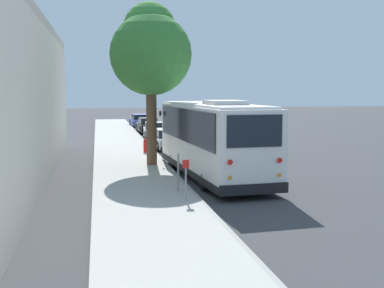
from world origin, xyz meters
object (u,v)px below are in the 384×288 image
parked_sedan_silver (167,139)px  parked_sedan_black (148,126)px  sign_post_far (178,172)px  shuttle_bus (212,136)px  parked_sedan_blue (140,121)px  sign_post_near (186,179)px  parked_sedan_gray (155,131)px  street_tree (151,50)px  fire_hydrant (145,146)px

parked_sedan_silver → parked_sedan_black: 11.48m
parked_sedan_black → sign_post_far: size_ratio=3.10×
shuttle_bus → sign_post_far: 3.96m
parked_sedan_silver → parked_sedan_blue: size_ratio=1.00×
parked_sedan_blue → sign_post_near: bearing=174.3°
parked_sedan_silver → parked_sedan_black: (11.48, 0.06, 0.03)m
parked_sedan_gray → sign_post_far: bearing=179.4°
street_tree → parked_sedan_black: bearing=-5.3°
sign_post_far → parked_sedan_gray: bearing=-4.4°
parked_sedan_blue → sign_post_far: (-32.15, 1.46, 0.23)m
parked_sedan_silver → fire_hydrant: size_ratio=5.49×
parked_sedan_black → shuttle_bus: bearing=178.8°
shuttle_bus → parked_sedan_blue: (28.88, 0.58, -1.19)m
parked_sedan_gray → street_tree: size_ratio=0.55×
fire_hydrant → parked_sedan_black: bearing=-6.5°
fire_hydrant → parked_sedan_silver: bearing=-30.6°
parked_sedan_black → fire_hydrant: size_ratio=5.23×
parked_sedan_black → parked_sedan_blue: 6.91m
sign_post_far → fire_hydrant: size_ratio=1.69×
parked_sedan_blue → sign_post_near: (-33.63, 1.46, 0.24)m
parked_sedan_blue → street_tree: bearing=173.0°
street_tree → sign_post_far: 8.05m
fire_hydrant → parked_sedan_blue: bearing=-4.2°
parked_sedan_black → fire_hydrant: parked_sedan_black is taller
shuttle_bus → parked_sedan_black: shuttle_bus is taller
sign_post_near → parked_sedan_gray: bearing=-4.1°
shuttle_bus → parked_sedan_gray: shuttle_bus is taller
parked_sedan_silver → street_tree: (-7.33, 1.82, 5.08)m
parked_sedan_blue → sign_post_near: size_ratio=3.29×
parked_sedan_gray → sign_post_far: size_ratio=3.15×
parked_sedan_silver → sign_post_far: bearing=170.2°
parked_sedan_blue → street_tree: street_tree is taller
shuttle_bus → street_tree: street_tree is taller
parked_sedan_silver → parked_sedan_gray: (5.97, 0.07, 0.02)m
parked_sedan_black → street_tree: (-18.81, 1.76, 5.05)m
sign_post_near → sign_post_far: 1.49m
sign_post_far → shuttle_bus: bearing=-31.9°
shuttle_bus → sign_post_near: shuttle_bus is taller
parked_sedan_gray → fire_hydrant: size_ratio=5.31×
shuttle_bus → parked_sedan_gray: bearing=-2.0°
parked_sedan_gray → parked_sedan_blue: (12.42, 0.05, -0.01)m
parked_sedan_silver → parked_sedan_black: size_ratio=1.05×
parked_sedan_black → sign_post_near: sign_post_near is taller
parked_sedan_silver → parked_sedan_gray: 5.97m
parked_sedan_gray → sign_post_near: bearing=179.7°
sign_post_near → fire_hydrant: bearing=0.5°
street_tree → fire_hydrant: 6.80m
shuttle_bus → parked_sedan_silver: bearing=-1.3°
parked_sedan_black → fire_hydrant: 14.42m
parked_sedan_gray → sign_post_near: size_ratio=3.18×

